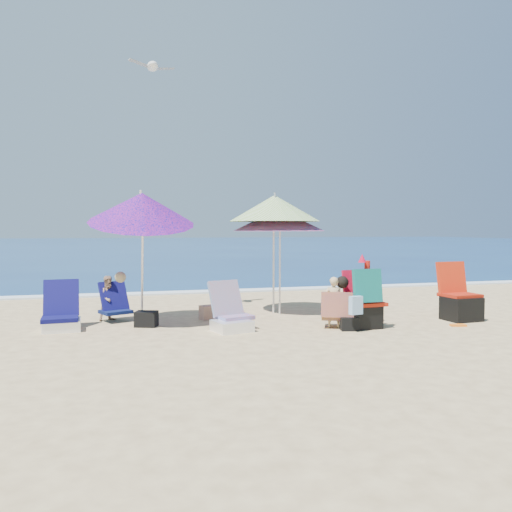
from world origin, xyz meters
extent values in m
plane|color=#D8BC84|center=(0.00, 0.00, 0.00)|extent=(120.00, 120.00, 0.00)
cube|color=navy|center=(0.00, 45.00, -0.05)|extent=(120.00, 80.00, 0.12)
cube|color=white|center=(0.00, 5.10, 0.02)|extent=(120.00, 0.50, 0.04)
cylinder|color=silver|center=(0.31, 1.59, 0.89)|extent=(0.04, 0.04, 1.79)
cone|color=#FA215A|center=(0.32, 1.72, 1.71)|extent=(2.21, 2.21, 0.40)
cylinder|color=silver|center=(0.35, 1.86, 1.89)|extent=(0.03, 0.03, 0.11)
cylinder|color=silver|center=(0.23, 1.74, 1.01)|extent=(0.05, 0.05, 2.01)
cone|color=#5DA619|center=(0.23, 1.68, 1.93)|extent=(2.12, 2.12, 0.48)
cylinder|color=white|center=(0.21, 1.61, 2.14)|extent=(0.04, 0.04, 0.13)
cylinder|color=silver|center=(-2.14, 1.35, 0.97)|extent=(0.06, 0.51, 1.89)
cone|color=#AB187D|center=(-2.15, 1.10, 1.88)|extent=(1.75, 1.81, 0.88)
cylinder|color=white|center=(-2.17, 1.07, 2.10)|extent=(0.03, 0.06, 0.13)
cylinder|color=red|center=(1.21, -0.04, 0.53)|extent=(0.11, 0.11, 1.06)
cone|color=#BB0D2D|center=(1.11, -0.07, 1.10)|extent=(0.16, 0.16, 0.13)
cube|color=#0C0C44|center=(-3.39, 0.97, 0.19)|extent=(0.55, 0.49, 0.06)
cube|color=#0E0D4B|center=(-3.40, 1.26, 0.47)|extent=(0.54, 0.34, 0.56)
cube|color=white|center=(-3.37, 1.01, 0.08)|extent=(0.57, 0.52, 0.17)
cube|color=#CB474E|center=(-0.79, 0.48, 0.18)|extent=(0.61, 0.57, 0.06)
cube|color=#BF4743|center=(-0.89, 0.64, 0.46)|extent=(0.57, 0.42, 0.55)
cube|color=white|center=(-0.87, 0.28, 0.08)|extent=(0.64, 0.59, 0.16)
cube|color=#A31C0B|center=(3.10, 0.24, 0.42)|extent=(0.60, 0.54, 0.06)
cube|color=red|center=(3.07, 0.45, 0.70)|extent=(0.57, 0.20, 0.56)
cube|color=black|center=(3.09, 0.18, 0.20)|extent=(0.58, 0.52, 0.40)
cube|color=#B8200D|center=(1.23, 0.02, 0.38)|extent=(0.54, 0.48, 0.05)
cube|color=#B30C28|center=(1.19, 0.24, 0.64)|extent=(0.52, 0.17, 0.51)
cube|color=black|center=(1.17, 0.03, 0.18)|extent=(0.52, 0.47, 0.36)
cube|color=#0A8264|center=(1.15, -0.16, 0.68)|extent=(0.46, 0.19, 0.52)
cube|color=#8BB6DF|center=(0.90, -0.29, 0.41)|extent=(0.22, 0.13, 0.27)
imported|color=tan|center=(0.72, 0.12, 0.40)|extent=(0.35, 0.30, 0.81)
cube|color=#3B0E62|center=(0.79, 0.17, 0.16)|extent=(0.57, 0.55, 0.05)
cube|color=#450F6A|center=(0.78, 0.03, 0.38)|extent=(0.59, 0.41, 0.41)
sphere|color=black|center=(0.86, 0.12, 0.72)|extent=(0.20, 0.20, 0.20)
imported|color=tan|center=(-2.68, 1.74, 0.38)|extent=(0.45, 0.41, 0.76)
cube|color=#0C1745|center=(-2.58, 1.59, 0.17)|extent=(0.58, 0.55, 0.06)
cube|color=#0D0E4E|center=(-2.61, 1.73, 0.41)|extent=(0.53, 0.43, 0.49)
sphere|color=tan|center=(-2.49, 1.51, 0.75)|extent=(0.18, 0.18, 0.18)
cube|color=black|center=(-2.10, 1.00, 0.12)|extent=(0.40, 0.35, 0.24)
cube|color=tan|center=(-1.04, 1.41, 0.12)|extent=(0.33, 0.27, 0.24)
cube|color=#1A1F39|center=(1.92, 1.54, 0.14)|extent=(0.46, 0.42, 0.28)
cube|color=black|center=(0.88, -0.12, 0.10)|extent=(0.30, 0.23, 0.20)
cube|color=orange|center=(2.70, -0.26, 0.02)|extent=(0.26, 0.17, 0.03)
ellipsoid|color=white|center=(-1.89, 2.16, 4.43)|extent=(0.32, 0.43, 0.15)
cube|color=gray|center=(-2.12, 2.11, 4.45)|extent=(0.40, 0.24, 0.08)
cube|color=gray|center=(-1.68, 2.32, 4.45)|extent=(0.40, 0.24, 0.08)
camera|label=1|loc=(-2.52, -7.28, 1.55)|focal=36.10mm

